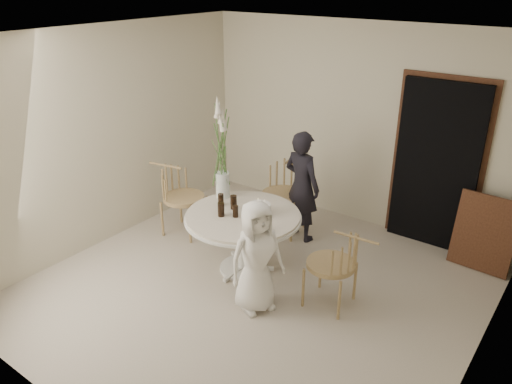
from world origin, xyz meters
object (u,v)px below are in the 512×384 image
Objects in this scene: table at (243,223)px; chair_right at (343,260)px; boy at (256,257)px; flower_vase at (222,157)px; birthday_cake at (260,209)px; girl at (302,186)px; chair_left at (175,189)px; chair_far at (287,184)px.

table is 1.51× the size of chair_right.
flower_vase is at bearing 81.22° from boy.
boy is 4.96× the size of birthday_cake.
girl is 1.63m from boy.
chair_left is 3.85× the size of birthday_cake.
birthday_cake is (1.47, -0.11, 0.18)m from chair_left.
girl reaches higher than boy.
birthday_cake is (0.33, -1.09, 0.15)m from chair_far.
chair_right is 1.13m from birthday_cake.
chair_right is at bearing -5.08° from birthday_cake.
chair_far is 0.35m from girl.
girl reaches higher than birthday_cake.
table is 0.83m from flower_vase.
chair_right is at bearing -104.99° from chair_left.
chair_far is 0.81× the size of boy.
table is 1.08m from girl.
chair_far reaches higher than table.
table is at bearing -90.36° from chair_far.
chair_right is at bearing 146.24° from girl.
chair_far is 1.04× the size of chair_left.
chair_left is at bearing 38.83° from girl.
flower_vase reaches higher than boy.
chair_right is at bearing 1.36° from table.
flower_vase reaches higher than chair_right.
girl is (1.44, 0.83, 0.12)m from chair_left.
table is 1.07× the size of flower_vase.
chair_far reaches higher than chair_right.
girl is at bearing 91.52° from birthday_cake.
birthday_cake is at bearing 100.37° from girl.
boy is 0.76m from birthday_cake.
boy is at bearing -75.77° from chair_far.
boy is (0.43, -1.56, -0.12)m from girl.
chair_right is (1.44, -1.18, -0.06)m from chair_far.
chair_right is 0.94× the size of chair_left.
chair_right is 0.73× the size of boy.
boy is at bearing -56.96° from chair_right.
chair_far is 1.15m from birthday_cake.
flower_vase is (0.83, -0.01, 0.64)m from chair_left.
chair_far is at bearing -15.99° from girl.
chair_far is at bearing -133.04° from chair_right.
birthday_cake is at bearing -82.18° from chair_far.
girl is at bearing -70.33° from chair_left.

